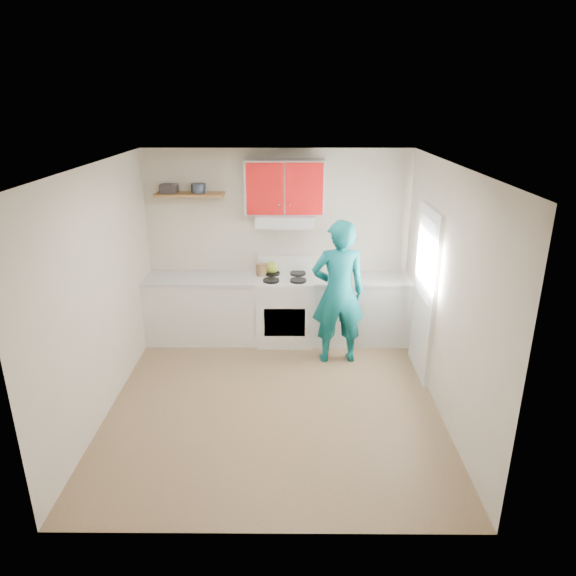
{
  "coord_description": "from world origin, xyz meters",
  "views": [
    {
      "loc": [
        0.19,
        -5.01,
        3.19
      ],
      "look_at": [
        0.15,
        0.55,
        1.15
      ],
      "focal_mm": 32.1,
      "sensor_mm": 36.0,
      "label": 1
    }
  ],
  "objects_px": {
    "tin": "(198,188)",
    "kettle": "(271,268)",
    "stove": "(285,309)",
    "crock": "(261,270)",
    "person": "(338,293)"
  },
  "relations": [
    {
      "from": "person",
      "to": "tin",
      "type": "bearing_deg",
      "value": -28.74
    },
    {
      "from": "stove",
      "to": "kettle",
      "type": "bearing_deg",
      "value": 135.26
    },
    {
      "from": "stove",
      "to": "crock",
      "type": "distance_m",
      "value": 0.63
    },
    {
      "from": "crock",
      "to": "person",
      "type": "distance_m",
      "value": 1.22
    },
    {
      "from": "kettle",
      "to": "crock",
      "type": "xyz_separation_m",
      "value": [
        -0.13,
        -0.07,
        -0.01
      ]
    },
    {
      "from": "stove",
      "to": "tin",
      "type": "relative_size",
      "value": 4.79
    },
    {
      "from": "kettle",
      "to": "person",
      "type": "height_order",
      "value": "person"
    },
    {
      "from": "crock",
      "to": "stove",
      "type": "bearing_deg",
      "value": -20.0
    },
    {
      "from": "person",
      "to": "crock",
      "type": "bearing_deg",
      "value": -40.28
    },
    {
      "from": "tin",
      "to": "kettle",
      "type": "height_order",
      "value": "tin"
    },
    {
      "from": "crock",
      "to": "person",
      "type": "height_order",
      "value": "person"
    },
    {
      "from": "kettle",
      "to": "person",
      "type": "bearing_deg",
      "value": -63.0
    },
    {
      "from": "crock",
      "to": "person",
      "type": "relative_size",
      "value": 0.1
    },
    {
      "from": "tin",
      "to": "kettle",
      "type": "relative_size",
      "value": 0.98
    },
    {
      "from": "stove",
      "to": "crock",
      "type": "relative_size",
      "value": 5.14
    }
  ]
}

